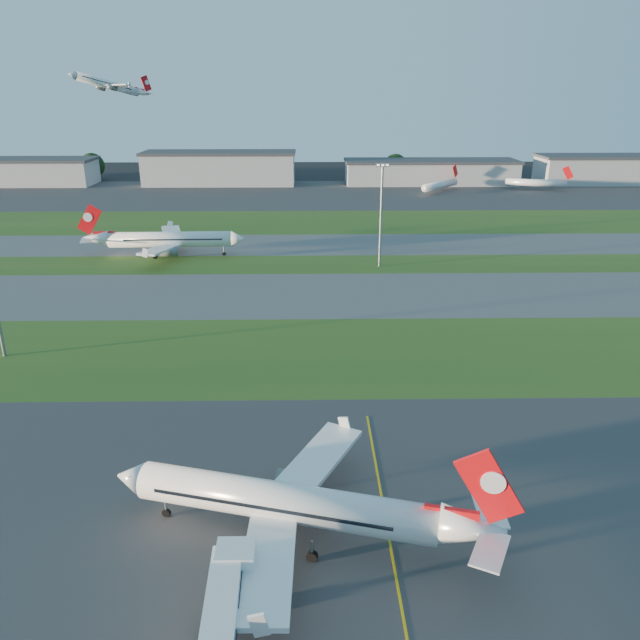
{
  "coord_description": "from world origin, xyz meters",
  "views": [
    {
      "loc": [
        -2.9,
        -46.39,
        42.85
      ],
      "look_at": [
        -1.23,
        49.87,
        7.0
      ],
      "focal_mm": 35.0,
      "sensor_mm": 36.0,
      "label": 1
    }
  ],
  "objects_px": {
    "airliner_taxiing": "(169,240)",
    "mini_jet_far": "(536,183)",
    "airliner_parked": "(288,504)",
    "mini_jet_near": "(440,185)",
    "light_mast_centre": "(381,209)"
  },
  "relations": [
    {
      "from": "airliner_parked",
      "to": "mini_jet_far",
      "type": "xyz_separation_m",
      "value": [
        103.91,
        228.9,
        -0.86
      ]
    },
    {
      "from": "airliner_parked",
      "to": "mini_jet_far",
      "type": "bearing_deg",
      "value": 80.81
    },
    {
      "from": "airliner_taxiing",
      "to": "mini_jet_far",
      "type": "bearing_deg",
      "value": -142.0
    },
    {
      "from": "airliner_parked",
      "to": "mini_jet_near",
      "type": "relative_size",
      "value": 1.63
    },
    {
      "from": "mini_jet_near",
      "to": "light_mast_centre",
      "type": "bearing_deg",
      "value": -157.31
    },
    {
      "from": "mini_jet_far",
      "to": "airliner_taxiing",
      "type": "bearing_deg",
      "value": -125.31
    },
    {
      "from": "mini_jet_near",
      "to": "light_mast_centre",
      "type": "xyz_separation_m",
      "value": [
        -39.56,
        -120.71,
        11.53
      ]
    },
    {
      "from": "airliner_parked",
      "to": "airliner_taxiing",
      "type": "bearing_deg",
      "value": 122.57
    },
    {
      "from": "airliner_parked",
      "to": "mini_jet_far",
      "type": "relative_size",
      "value": 1.32
    },
    {
      "from": "mini_jet_near",
      "to": "light_mast_centre",
      "type": "relative_size",
      "value": 0.88
    },
    {
      "from": "airliner_parked",
      "to": "airliner_taxiing",
      "type": "relative_size",
      "value": 0.91
    },
    {
      "from": "airliner_parked",
      "to": "mini_jet_far",
      "type": "height_order",
      "value": "airliner_parked"
    },
    {
      "from": "airliner_taxiing",
      "to": "mini_jet_near",
      "type": "bearing_deg",
      "value": -132.56
    },
    {
      "from": "mini_jet_near",
      "to": "mini_jet_far",
      "type": "bearing_deg",
      "value": -42.08
    },
    {
      "from": "airliner_parked",
      "to": "mini_jet_near",
      "type": "distance_m",
      "value": 231.27
    }
  ]
}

